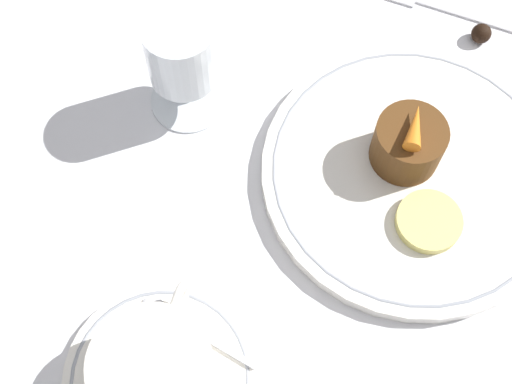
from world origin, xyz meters
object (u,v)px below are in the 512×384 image
Objects in this scene: dinner_plate at (412,173)px; wine_glass at (182,58)px; fork at (433,4)px; dessert_cake at (408,144)px; coffee_cup at (153,370)px.

wine_glass reaches higher than dinner_plate.
dinner_plate is 2.43× the size of wine_glass.
fork is at bearing 6.17° from dinner_plate.
wine_glass is at bearing 89.17° from dessert_cake.
coffee_cup is 0.67× the size of fork.
fork is (0.43, -0.13, -0.03)m from coffee_cup.
dinner_plate is at bearing -32.57° from coffee_cup.
fork is at bearing -16.67° from coffee_cup.
wine_glass is (0.25, 0.07, 0.03)m from coffee_cup.
wine_glass is at bearing 132.84° from fork.
fork is 2.87× the size of dessert_cake.
fork is (0.18, -0.20, -0.07)m from wine_glass.
coffee_cup is at bearing 163.33° from fork.
coffee_cup is at bearing -165.07° from wine_glass.
wine_glass is at bearing 14.93° from coffee_cup.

